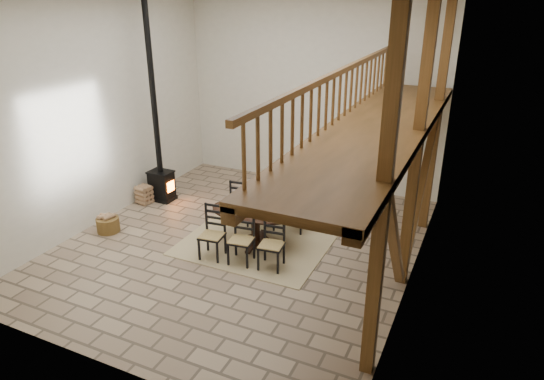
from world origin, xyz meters
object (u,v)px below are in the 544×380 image
at_px(log_basket, 108,224).
at_px(log_stack, 144,195).
at_px(wood_stove, 159,158).
at_px(dining_table, 256,226).

distance_m(log_basket, log_stack, 1.60).
distance_m(wood_stove, log_basket, 2.18).
xyz_separation_m(dining_table, wood_stove, (-3.21, 1.06, 0.73)).
bearing_deg(log_stack, dining_table, -11.10).
relative_size(dining_table, log_stack, 4.87).
relative_size(wood_stove, log_stack, 10.68).
relative_size(dining_table, log_basket, 4.56).
distance_m(wood_stove, log_stack, 1.02).
height_order(dining_table, log_stack, dining_table).
distance_m(dining_table, log_basket, 3.37).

